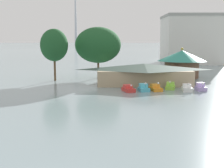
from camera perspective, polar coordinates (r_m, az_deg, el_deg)
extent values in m
cube|color=red|center=(50.98, 3.22, -1.13)|extent=(2.46, 3.31, 0.63)
cube|color=#E8423C|center=(51.22, 3.06, -0.43)|extent=(1.70, 1.70, 0.53)
cylinder|color=red|center=(49.82, 3.75, -0.72)|extent=(0.14, 0.14, 0.49)
sphere|color=white|center=(49.75, 3.76, -0.28)|extent=(0.29, 0.29, 0.29)
cube|color=#4CB7CC|center=(51.43, 6.25, -1.08)|extent=(2.10, 2.63, 0.64)
cube|color=#5DCDE2|center=(51.59, 6.16, -0.28)|extent=(1.59, 1.32, 0.72)
cylinder|color=#4CB7CC|center=(50.44, 6.59, -0.50)|extent=(0.14, 0.14, 0.73)
sphere|color=white|center=(50.36, 6.60, 0.11)|extent=(0.36, 0.36, 0.36)
cube|color=orange|center=(52.37, 8.58, -0.97)|extent=(2.29, 3.27, 0.61)
cube|color=gold|center=(52.62, 8.45, -0.29)|extent=(1.69, 1.62, 0.55)
cylinder|color=orange|center=(51.17, 9.08, -0.44)|extent=(0.14, 0.14, 0.75)
sphere|color=white|center=(51.09, 9.09, 0.16)|extent=(0.34, 0.34, 0.34)
cube|color=#8CCC3F|center=(54.27, 11.42, -0.68)|extent=(2.30, 2.89, 0.66)
cube|color=#A0E24F|center=(54.48, 11.47, 0.05)|extent=(1.67, 1.49, 0.66)
cylinder|color=#8CCC3F|center=(53.17, 11.34, -0.12)|extent=(0.14, 0.14, 0.71)
sphere|color=white|center=(53.10, 11.36, 0.42)|extent=(0.31, 0.31, 0.31)
cube|color=white|center=(52.73, 14.59, -1.00)|extent=(1.89, 2.68, 0.76)
cube|color=white|center=(52.93, 14.56, -0.26)|extent=(1.51, 1.27, 0.53)
cylinder|color=white|center=(51.65, 14.78, -0.51)|extent=(0.14, 0.14, 0.48)
sphere|color=white|center=(51.58, 14.80, -0.03)|extent=(0.39, 0.39, 0.39)
cube|color=#B299D8|center=(54.30, 17.13, -0.87)|extent=(1.68, 2.42, 0.69)
cube|color=#C8ADF0|center=(54.46, 17.05, -0.09)|extent=(1.37, 1.12, 0.73)
cylinder|color=#B299D8|center=(53.34, 17.50, -0.39)|extent=(0.14, 0.14, 0.53)
sphere|color=white|center=(53.27, 17.52, 0.07)|extent=(0.34, 0.34, 0.34)
cube|color=tan|center=(59.13, 6.28, 1.37)|extent=(18.67, 7.77, 3.05)
pyramid|color=#42564C|center=(58.89, 6.31, 3.44)|extent=(20.17, 8.93, 1.24)
cylinder|color=brown|center=(72.17, 13.55, 2.89)|extent=(8.20, 8.20, 4.02)
cone|color=teal|center=(71.93, 13.64, 5.50)|extent=(11.71, 11.71, 2.55)
sphere|color=#B7993D|center=(71.86, 13.69, 6.79)|extent=(0.70, 0.70, 0.70)
cylinder|color=brown|center=(65.59, -11.35, 2.55)|extent=(0.47, 0.47, 4.36)
ellipsoid|color=#1E5128|center=(65.24, -11.50, 7.59)|extent=(6.12, 6.12, 7.16)
cylinder|color=brown|center=(69.11, -2.83, 2.72)|extent=(0.47, 0.47, 3.63)
ellipsoid|color=#1E5128|center=(68.74, -2.87, 7.75)|extent=(10.89, 10.89, 8.49)
cube|color=silver|center=(117.43, 15.25, 8.31)|extent=(20.69, 19.00, 17.63)
cube|color=#999993|center=(117.78, 15.43, 12.84)|extent=(21.10, 19.38, 1.00)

